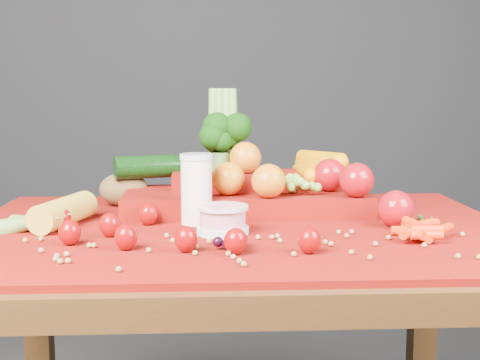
{
  "coord_description": "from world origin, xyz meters",
  "views": [
    {
      "loc": [
        -0.07,
        -1.27,
        1.03
      ],
      "look_at": [
        0.0,
        0.02,
        0.85
      ],
      "focal_mm": 50.0,
      "sensor_mm": 36.0,
      "label": 1
    }
  ],
  "objects_px": {
    "yogurt_bowl": "(223,219)",
    "produce_mound": "(254,185)",
    "milk_glass": "(196,186)",
    "table": "(241,279)"
  },
  "relations": [
    {
      "from": "yogurt_bowl",
      "to": "produce_mound",
      "type": "height_order",
      "value": "produce_mound"
    },
    {
      "from": "milk_glass",
      "to": "produce_mound",
      "type": "bearing_deg",
      "value": 46.14
    },
    {
      "from": "yogurt_bowl",
      "to": "table",
      "type": "bearing_deg",
      "value": 60.26
    },
    {
      "from": "milk_glass",
      "to": "produce_mound",
      "type": "distance_m",
      "value": 0.18
    },
    {
      "from": "table",
      "to": "produce_mound",
      "type": "xyz_separation_m",
      "value": [
        0.04,
        0.16,
        0.17
      ]
    },
    {
      "from": "produce_mound",
      "to": "yogurt_bowl",
      "type": "bearing_deg",
      "value": -108.28
    },
    {
      "from": "milk_glass",
      "to": "yogurt_bowl",
      "type": "relative_size",
      "value": 1.43
    },
    {
      "from": "milk_glass",
      "to": "yogurt_bowl",
      "type": "bearing_deg",
      "value": -62.78
    },
    {
      "from": "yogurt_bowl",
      "to": "produce_mound",
      "type": "xyz_separation_m",
      "value": [
        0.07,
        0.22,
        0.03
      ]
    },
    {
      "from": "milk_glass",
      "to": "produce_mound",
      "type": "xyz_separation_m",
      "value": [
        0.12,
        0.13,
        -0.02
      ]
    }
  ]
}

